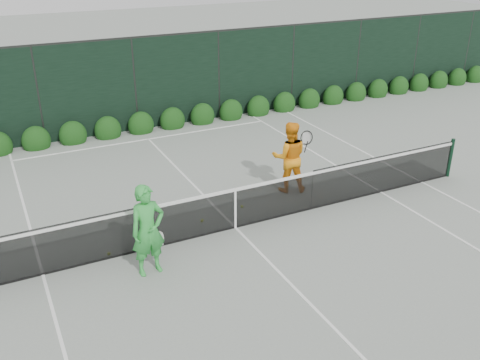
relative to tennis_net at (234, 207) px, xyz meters
name	(u,v)px	position (x,y,z in m)	size (l,w,h in m)	color
ground	(235,228)	(0.02, 0.00, -0.53)	(80.00, 80.00, 0.00)	gray
tennis_net	(234,207)	(0.00, 0.00, 0.00)	(12.90, 0.10, 1.07)	#10321F
player_woman	(148,230)	(-2.18, -0.80, 0.38)	(0.71, 0.50, 1.83)	green
player_man	(289,157)	(2.10, 1.17, 0.38)	(1.09, 0.99, 1.82)	orange
court_lines	(235,228)	(0.02, 0.00, -0.53)	(11.03, 23.83, 0.01)	white
windscreen_fence	(304,221)	(0.02, -2.71, 0.98)	(32.00, 21.07, 3.06)	black
hedge_row	(141,125)	(0.02, 7.15, -0.30)	(31.66, 0.65, 0.94)	#10360E
tennis_balls	(188,226)	(-0.91, 0.51, -0.50)	(3.44, 0.74, 0.07)	#D6ED34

